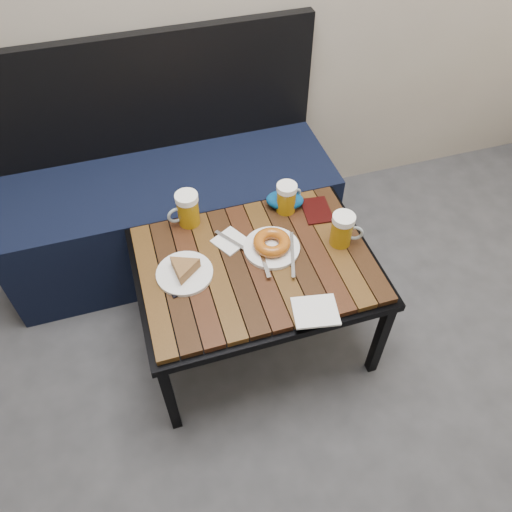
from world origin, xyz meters
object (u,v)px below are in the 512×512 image
object	(u,v)px
beer_mug_centre	(287,198)
knit_pouch	(285,200)
plate_bagel	(272,245)
passport_burgundy	(317,210)
bench	(170,205)
plate_pie	(184,270)
cafe_table	(256,269)
beer_mug_left	(187,209)
beer_mug_right	(343,230)
passport_navy	(186,280)

from	to	relation	value
beer_mug_centre	knit_pouch	distance (m)	0.04
plate_bagel	knit_pouch	world-z (taller)	knit_pouch
plate_bagel	passport_burgundy	bearing A→B (deg)	31.06
plate_bagel	knit_pouch	bearing A→B (deg)	59.37
bench	passport_burgundy	world-z (taller)	bench
beer_mug_centre	plate_pie	bearing A→B (deg)	-176.05
cafe_table	beer_mug_centre	world-z (taller)	beer_mug_centre
beer_mug_left	plate_bagel	size ratio (longest dim) A/B	0.52
bench	knit_pouch	world-z (taller)	bench
plate_bagel	cafe_table	bearing A→B (deg)	-151.46
beer_mug_left	plate_bagel	bearing A→B (deg)	130.52
plate_bagel	beer_mug_centre	bearing A→B (deg)	56.75
bench	plate_pie	size ratio (longest dim) A/B	7.25
plate_bagel	plate_pie	bearing A→B (deg)	-175.84
beer_mug_centre	passport_burgundy	bearing A→B (deg)	-41.47
beer_mug_right	plate_bagel	size ratio (longest dim) A/B	0.50
beer_mug_centre	beer_mug_right	distance (m)	0.25
plate_pie	passport_navy	xyz separation A→B (m)	(-0.00, -0.03, -0.02)
bench	plate_bagel	bearing A→B (deg)	-62.41
passport_burgundy	knit_pouch	distance (m)	0.13
beer_mug_left	beer_mug_centre	distance (m)	0.37
cafe_table	plate_pie	world-z (taller)	plate_pie
beer_mug_left	passport_burgundy	size ratio (longest dim) A/B	0.96
cafe_table	passport_burgundy	bearing A→B (deg)	30.47
cafe_table	beer_mug_right	bearing A→B (deg)	-0.36
beer_mug_right	plate_pie	world-z (taller)	beer_mug_right
cafe_table	beer_mug_left	bearing A→B (deg)	125.37
beer_mug_left	beer_mug_centre	size ratio (longest dim) A/B	1.10
beer_mug_right	plate_bagel	xyz separation A→B (m)	(-0.25, 0.04, -0.04)
plate_pie	passport_burgundy	distance (m)	0.57
beer_mug_centre	plate_pie	size ratio (longest dim) A/B	0.63
beer_mug_centre	beer_mug_left	bearing A→B (deg)	152.78
cafe_table	plate_pie	size ratio (longest dim) A/B	4.35
beer_mug_left	passport_navy	bearing A→B (deg)	67.30
beer_mug_centre	passport_burgundy	xyz separation A→B (m)	(0.11, -0.04, -0.06)
cafe_table	beer_mug_centre	xyz separation A→B (m)	(0.19, 0.22, 0.11)
passport_navy	beer_mug_right	bearing A→B (deg)	78.65
bench	beer_mug_left	xyz separation A→B (m)	(0.04, -0.33, 0.27)
bench	plate_pie	xyz separation A→B (m)	(-0.03, -0.58, 0.22)
bench	knit_pouch	distance (m)	0.59
knit_pouch	beer_mug_centre	bearing A→B (deg)	-91.92
beer_mug_centre	plate_pie	xyz separation A→B (m)	(-0.43, -0.20, -0.04)
beer_mug_left	knit_pouch	bearing A→B (deg)	168.09
beer_mug_centre	knit_pouch	size ratio (longest dim) A/B	0.85
beer_mug_left	bench	bearing A→B (deg)	-92.42
bench	knit_pouch	xyz separation A→B (m)	(0.41, -0.35, 0.23)
beer_mug_left	passport_navy	xyz separation A→B (m)	(-0.07, -0.27, -0.06)
beer_mug_left	plate_pie	size ratio (longest dim) A/B	0.70
cafe_table	passport_burgundy	xyz separation A→B (m)	(0.30, 0.17, 0.05)
passport_burgundy	plate_pie	bearing A→B (deg)	-157.43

